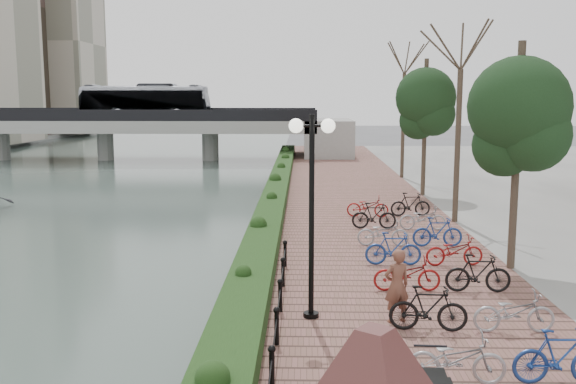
{
  "coord_description": "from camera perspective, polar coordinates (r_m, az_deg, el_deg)",
  "views": [
    {
      "loc": [
        1.92,
        -9.36,
        5.48
      ],
      "look_at": [
        1.37,
        13.79,
        2.0
      ],
      "focal_mm": 40.0,
      "sensor_mm": 36.0,
      "label": 1
    }
  ],
  "objects": [
    {
      "name": "bicycle_parking",
      "position": [
        19.37,
        11.99,
        -5.1
      ],
      "size": [
        2.4,
        17.32,
        1.0
      ],
      "color": "#9A9A9E",
      "rests_on": "promenade"
    },
    {
      "name": "hedge",
      "position": [
        29.76,
        -1.2,
        -0.5
      ],
      "size": [
        1.1,
        56.0,
        0.6
      ],
      "primitive_type": "cube",
      "color": "#1A3413",
      "rests_on": "promenade"
    },
    {
      "name": "street_trees",
      "position": [
        22.93,
        16.77,
        3.7
      ],
      "size": [
        3.2,
        37.12,
        6.8
      ],
      "color": "#31241D",
      "rests_on": "promenade"
    },
    {
      "name": "bridge",
      "position": [
        56.75,
        -15.29,
        6.12
      ],
      "size": [
        36.0,
        10.77,
        6.5
      ],
      "color": "gray",
      "rests_on": "ground"
    },
    {
      "name": "lamppost",
      "position": [
        14.12,
        2.13,
        1.82
      ],
      "size": [
        1.02,
        0.32,
        4.59
      ],
      "color": "black",
      "rests_on": "promenade"
    },
    {
      "name": "chain_fence",
      "position": [
        12.28,
        -1.21,
        -13.62
      ],
      "size": [
        0.1,
        14.1,
        0.7
      ],
      "color": "black",
      "rests_on": "promenade"
    },
    {
      "name": "pedestrian",
      "position": [
        14.5,
        9.64,
        -8.2
      ],
      "size": [
        0.71,
        0.58,
        1.67
      ],
      "primitive_type": "imported",
      "rotation": [
        0.0,
        0.0,
        3.48
      ],
      "color": "brown",
      "rests_on": "promenade"
    },
    {
      "name": "promenade",
      "position": [
        27.44,
        5.69,
        -2.48
      ],
      "size": [
        8.0,
        75.0,
        0.5
      ],
      "primitive_type": "cube",
      "color": "brown",
      "rests_on": "ground"
    }
  ]
}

